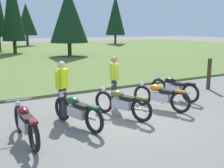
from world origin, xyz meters
TOP-DOWN VIEW (x-y plane):
  - ground_plane at (0.00, 0.00)m, footprint 140.00×140.00m
  - motorcycle_maroon at (-2.91, -0.38)m, footprint 0.62×2.10m
  - motorcycle_british_green at (-1.49, -0.09)m, footprint 0.75×2.06m
  - motorcycle_olive at (-0.02, 0.01)m, footprint 0.92×2.00m
  - motorcycle_orange at (1.53, 0.09)m, footprint 0.92×2.00m
  - motorcycle_black at (2.79, 0.83)m, footprint 0.74×2.07m
  - rider_near_row_end at (0.53, 1.37)m, footprint 0.30×0.54m
  - rider_in_hivis_vest at (-1.51, 0.92)m, footprint 0.46×0.39m
  - trail_marker_post at (5.32, 1.40)m, footprint 0.12×0.12m

SIDE VIEW (x-z plane):
  - ground_plane at x=0.00m, z-range 0.00..0.00m
  - motorcycle_maroon at x=-2.91m, z-range 0.00..0.88m
  - motorcycle_british_green at x=-1.49m, z-range 0.00..0.88m
  - motorcycle_olive at x=-0.02m, z-range 0.00..0.88m
  - motorcycle_orange at x=1.53m, z-range 0.00..0.88m
  - motorcycle_black at x=2.79m, z-range 0.00..0.88m
  - trail_marker_post at x=5.32m, z-range 0.00..1.34m
  - rider_near_row_end at x=0.53m, z-range 0.11..1.78m
  - rider_in_hivis_vest at x=-1.51m, z-range 0.11..1.78m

